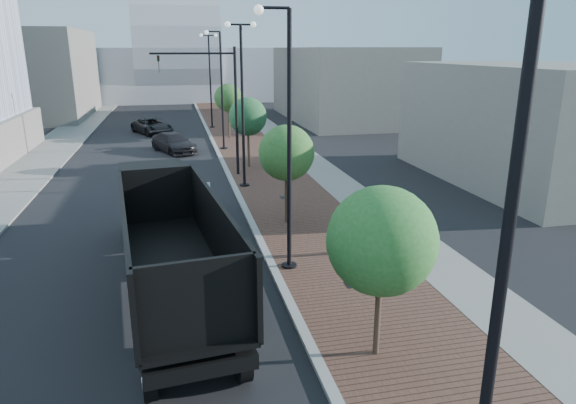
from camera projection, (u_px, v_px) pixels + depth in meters
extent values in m
cube|color=#4C2D23|center=(249.00, 136.00, 47.69)|extent=(7.00, 140.00, 0.12)
cube|color=slate|center=(277.00, 135.00, 48.25)|extent=(2.40, 140.00, 0.13)
cube|color=gray|center=(211.00, 137.00, 46.96)|extent=(0.30, 140.00, 0.14)
cube|color=slate|center=(59.00, 143.00, 44.24)|extent=(4.00, 140.00, 0.12)
cube|color=black|center=(154.00, 198.00, 21.68)|extent=(2.92, 3.01, 2.74)
cube|color=black|center=(153.00, 208.00, 23.30)|extent=(2.57, 0.80, 1.37)
cube|color=black|center=(159.00, 225.00, 20.52)|extent=(2.71, 1.12, 0.53)
cube|color=black|center=(176.00, 281.00, 15.53)|extent=(3.56, 9.92, 0.37)
cube|color=black|center=(175.00, 268.00, 15.41)|extent=(3.66, 9.93, 0.13)
cube|color=black|center=(126.00, 241.00, 14.70)|extent=(1.17, 9.66, 2.11)
cube|color=black|center=(217.00, 231.00, 15.51)|extent=(1.17, 9.66, 2.11)
cube|color=black|center=(197.00, 305.00, 10.99)|extent=(2.63, 0.41, 2.11)
cube|color=black|center=(158.00, 195.00, 19.22)|extent=(2.63, 0.41, 2.11)
cylinder|color=black|center=(130.00, 233.00, 21.14)|extent=(0.44, 1.19, 1.16)
cylinder|color=silver|center=(130.00, 233.00, 21.14)|extent=(0.42, 0.67, 0.63)
cylinder|color=black|center=(184.00, 227.00, 21.83)|extent=(0.44, 1.19, 1.16)
cylinder|color=silver|center=(184.00, 227.00, 21.83)|extent=(0.42, 0.67, 0.63)
cylinder|color=black|center=(129.00, 221.00, 22.60)|extent=(0.44, 1.19, 1.16)
cylinder|color=silver|center=(129.00, 221.00, 22.60)|extent=(0.42, 0.67, 0.63)
cylinder|color=black|center=(180.00, 216.00, 23.28)|extent=(0.44, 1.19, 1.16)
cylinder|color=silver|center=(180.00, 216.00, 23.28)|extent=(0.42, 0.67, 0.63)
cylinder|color=black|center=(149.00, 376.00, 11.89)|extent=(0.44, 1.19, 1.16)
cylinder|color=silver|center=(149.00, 376.00, 11.89)|extent=(0.42, 0.67, 0.63)
cylinder|color=black|center=(242.00, 358.00, 12.57)|extent=(0.44, 1.19, 1.16)
cylinder|color=silver|center=(242.00, 358.00, 12.57)|extent=(0.42, 0.67, 0.63)
cylinder|color=black|center=(145.00, 348.00, 12.98)|extent=(0.44, 1.19, 1.16)
cylinder|color=silver|center=(145.00, 348.00, 12.98)|extent=(0.42, 0.67, 0.63)
cylinder|color=black|center=(231.00, 333.00, 13.66)|extent=(0.44, 1.19, 1.16)
cylinder|color=silver|center=(231.00, 333.00, 13.66)|extent=(0.42, 0.67, 0.63)
cylinder|color=black|center=(134.00, 262.00, 18.24)|extent=(0.44, 1.19, 1.16)
cylinder|color=silver|center=(134.00, 262.00, 18.24)|extent=(0.42, 0.67, 0.63)
cylinder|color=black|center=(196.00, 254.00, 18.92)|extent=(0.44, 1.19, 1.16)
cylinder|color=silver|center=(196.00, 254.00, 18.92)|extent=(0.42, 0.67, 0.63)
cylinder|color=black|center=(133.00, 250.00, 19.33)|extent=(0.44, 1.19, 1.16)
cylinder|color=silver|center=(133.00, 250.00, 19.33)|extent=(0.42, 0.67, 0.63)
cylinder|color=black|center=(192.00, 243.00, 20.01)|extent=(0.44, 1.19, 1.16)
cylinder|color=silver|center=(192.00, 243.00, 20.01)|extent=(0.42, 0.67, 0.63)
imported|color=silver|center=(195.00, 202.00, 24.92)|extent=(1.87, 4.56, 1.47)
imported|color=black|center=(152.00, 126.00, 49.21)|extent=(4.50, 5.93, 1.50)
imported|color=black|center=(174.00, 143.00, 40.46)|extent=(4.03, 5.56, 1.50)
imported|color=black|center=(411.00, 230.00, 20.23)|extent=(0.80, 0.61, 1.96)
cylinder|color=black|center=(497.00, 315.00, 6.51)|extent=(0.16, 0.16, 9.00)
cylinder|color=black|center=(289.00, 267.00, 19.03)|extent=(0.56, 0.56, 0.20)
cylinder|color=black|center=(289.00, 146.00, 17.73)|extent=(0.16, 0.16, 9.00)
cylinder|color=black|center=(274.00, 8.00, 16.33)|extent=(1.00, 0.10, 0.10)
sphere|color=silver|center=(259.00, 10.00, 16.25)|extent=(0.32, 0.32, 0.32)
cylinder|color=black|center=(245.00, 186.00, 30.25)|extent=(0.56, 0.56, 0.20)
cylinder|color=black|center=(243.00, 109.00, 28.95)|extent=(0.16, 0.16, 9.00)
cylinder|color=black|center=(240.00, 24.00, 27.66)|extent=(1.40, 0.10, 0.10)
sphere|color=silver|center=(228.00, 24.00, 27.51)|extent=(0.32, 0.32, 0.32)
sphere|color=silver|center=(253.00, 25.00, 27.80)|extent=(0.32, 0.32, 0.32)
cylinder|color=black|center=(224.00, 149.00, 41.46)|extent=(0.56, 0.56, 0.20)
cylinder|color=black|center=(222.00, 92.00, 40.17)|extent=(0.16, 0.16, 9.00)
cylinder|color=black|center=(213.00, 31.00, 38.77)|extent=(1.00, 0.10, 0.10)
sphere|color=silver|center=(207.00, 32.00, 38.69)|extent=(0.32, 0.32, 0.32)
cylinder|color=black|center=(212.00, 127.00, 52.68)|extent=(0.56, 0.56, 0.20)
cylinder|color=black|center=(210.00, 82.00, 51.38)|extent=(0.16, 0.16, 9.00)
cylinder|color=black|center=(208.00, 35.00, 50.09)|extent=(1.40, 0.10, 0.10)
sphere|color=silver|center=(201.00, 35.00, 49.95)|extent=(0.32, 0.32, 0.32)
sphere|color=silver|center=(216.00, 35.00, 50.24)|extent=(0.32, 0.32, 0.32)
cylinder|color=black|center=(236.00, 113.00, 31.93)|extent=(0.18, 0.18, 8.00)
cylinder|color=black|center=(193.00, 53.00, 30.37)|extent=(5.00, 0.12, 0.12)
imported|color=black|center=(159.00, 64.00, 30.13)|extent=(0.16, 0.20, 1.00)
cylinder|color=#382619|center=(378.00, 304.00, 13.21)|extent=(0.16, 0.16, 3.08)
sphere|color=#256422|center=(382.00, 241.00, 12.71)|extent=(2.78, 2.78, 2.78)
sphere|color=#256422|center=(391.00, 243.00, 13.14)|extent=(1.94, 1.94, 1.94)
sphere|color=#256422|center=(376.00, 234.00, 12.28)|extent=(1.67, 1.67, 1.67)
cylinder|color=#382619|center=(287.00, 192.00, 23.48)|extent=(0.16, 0.16, 3.16)
sphere|color=#2B6021|center=(286.00, 153.00, 22.97)|extent=(2.52, 2.52, 2.52)
sphere|color=#2B6021|center=(294.00, 156.00, 23.40)|extent=(1.77, 1.77, 1.77)
sphere|color=#2B6021|center=(281.00, 147.00, 22.53)|extent=(1.51, 1.51, 1.51)
cylinder|color=#382619|center=(248.00, 144.00, 34.68)|extent=(0.16, 0.16, 3.30)
sphere|color=#1B5025|center=(248.00, 117.00, 34.14)|extent=(2.54, 2.54, 2.54)
sphere|color=#1B5025|center=(253.00, 119.00, 34.57)|extent=(1.78, 1.78, 1.78)
sphere|color=#1B5025|center=(244.00, 112.00, 33.71)|extent=(1.53, 1.53, 1.53)
cylinder|color=#382619|center=(229.00, 120.00, 45.88)|extent=(0.16, 0.16, 3.45)
sphere|color=#23511C|center=(228.00, 98.00, 45.31)|extent=(2.46, 2.46, 2.46)
sphere|color=#23511C|center=(232.00, 100.00, 45.75)|extent=(1.72, 1.72, 1.72)
sphere|color=#23511C|center=(225.00, 94.00, 44.87)|extent=(1.47, 1.47, 1.47)
cube|color=#B2B5BD|center=(178.00, 72.00, 87.48)|extent=(50.00, 28.00, 8.00)
cube|color=slate|center=(24.00, 74.00, 60.06)|extent=(14.00, 20.00, 10.00)
cube|color=slate|center=(344.00, 84.00, 58.52)|extent=(12.00, 22.00, 8.00)
cube|color=slate|center=(533.00, 124.00, 31.03)|extent=(10.00, 16.00, 7.00)
cube|color=black|center=(353.00, 284.00, 17.52)|extent=(0.50, 0.50, 0.02)
cube|color=black|center=(285.00, 197.00, 27.81)|extent=(0.50, 0.50, 0.02)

